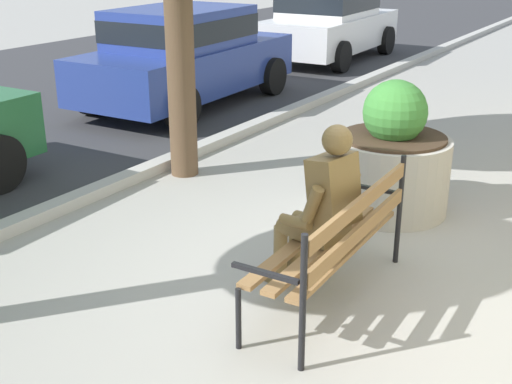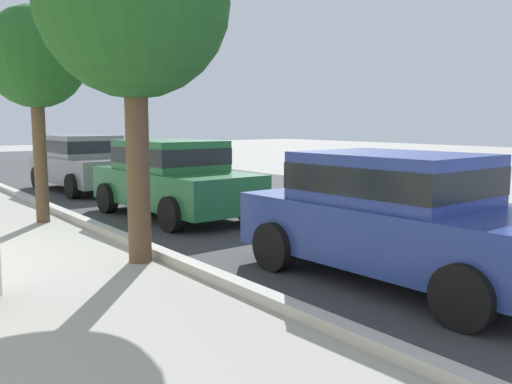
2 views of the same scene
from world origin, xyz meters
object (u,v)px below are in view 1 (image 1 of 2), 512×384
(park_bench, at_px, (338,237))
(bronze_statue_seated, at_px, (318,212))
(concrete_planter, at_px, (391,162))
(parked_car_blue, at_px, (185,53))
(parked_car_white, at_px, (330,21))

(park_bench, distance_m, bronze_statue_seated, 0.26)
(park_bench, distance_m, concrete_planter, 1.98)
(park_bench, xyz_separation_m, parked_car_blue, (4.42, 4.90, 0.30))
(bronze_statue_seated, distance_m, parked_car_blue, 6.39)
(bronze_statue_seated, height_order, parked_car_blue, parked_car_blue)
(parked_car_blue, height_order, parked_car_white, same)
(park_bench, bearing_deg, concrete_planter, 10.71)
(concrete_planter, bearing_deg, bronze_statue_seated, -175.11)
(park_bench, distance_m, parked_car_blue, 6.61)
(parked_car_white, bearing_deg, concrete_planter, -149.25)
(park_bench, bearing_deg, parked_car_white, 27.13)
(parked_car_blue, relative_size, parked_car_white, 1.00)
(bronze_statue_seated, bearing_deg, park_bench, -110.97)
(concrete_planter, bearing_deg, park_bench, -169.29)
(bronze_statue_seated, distance_m, parked_car_white, 10.57)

